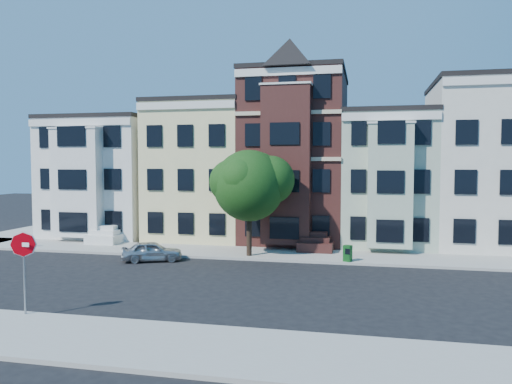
% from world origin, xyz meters
% --- Properties ---
extents(ground, '(120.00, 120.00, 0.00)m').
position_xyz_m(ground, '(0.00, 0.00, 0.00)').
color(ground, black).
extents(far_sidewalk, '(60.00, 4.00, 0.15)m').
position_xyz_m(far_sidewalk, '(0.00, 8.00, 0.07)').
color(far_sidewalk, '#9E9B93').
rests_on(far_sidewalk, ground).
extents(near_sidewalk, '(60.00, 4.00, 0.15)m').
position_xyz_m(near_sidewalk, '(0.00, -8.00, 0.07)').
color(near_sidewalk, '#9E9B93').
rests_on(near_sidewalk, ground).
extents(house_white, '(8.00, 9.00, 9.00)m').
position_xyz_m(house_white, '(-15.00, 14.50, 4.50)').
color(house_white, white).
rests_on(house_white, ground).
extents(house_yellow, '(7.00, 9.00, 10.00)m').
position_xyz_m(house_yellow, '(-7.00, 14.50, 5.00)').
color(house_yellow, beige).
rests_on(house_yellow, ground).
extents(house_brown, '(7.00, 9.00, 12.00)m').
position_xyz_m(house_brown, '(0.00, 14.50, 6.00)').
color(house_brown, '#3B1A16').
rests_on(house_brown, ground).
extents(house_green, '(6.00, 9.00, 9.00)m').
position_xyz_m(house_green, '(6.50, 14.50, 4.50)').
color(house_green, '#A7B89F').
rests_on(house_green, ground).
extents(house_cream, '(8.00, 9.00, 11.00)m').
position_xyz_m(house_cream, '(13.50, 14.50, 5.50)').
color(house_cream, silver).
rests_on(house_cream, ground).
extents(street_tree, '(7.02, 7.02, 7.89)m').
position_xyz_m(street_tree, '(-1.81, 6.86, 4.10)').
color(street_tree, '#23501A').
rests_on(street_tree, far_sidewalk).
extents(parked_car, '(3.75, 2.64, 1.18)m').
position_xyz_m(parked_car, '(-7.13, 4.66, 0.59)').
color(parked_car, '#B0B3B8').
rests_on(parked_car, ground).
extents(newspaper_box, '(0.53, 0.51, 0.93)m').
position_xyz_m(newspaper_box, '(4.08, 6.30, 0.61)').
color(newspaper_box, '#104F19').
rests_on(newspaper_box, far_sidewalk).
extents(fire_hydrant, '(0.25, 0.25, 0.70)m').
position_xyz_m(fire_hydrant, '(-17.00, 6.70, 0.50)').
color(fire_hydrant, silver).
rests_on(fire_hydrant, far_sidewalk).
extents(stop_sign, '(0.96, 0.16, 3.47)m').
position_xyz_m(stop_sign, '(-7.26, -6.30, 1.88)').
color(stop_sign, '#B2000A').
rests_on(stop_sign, near_sidewalk).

